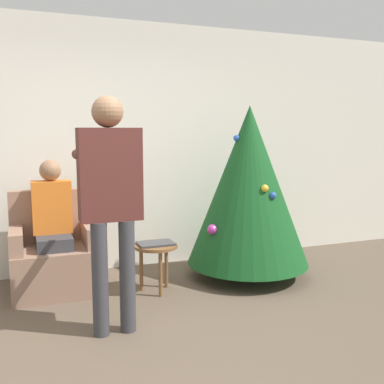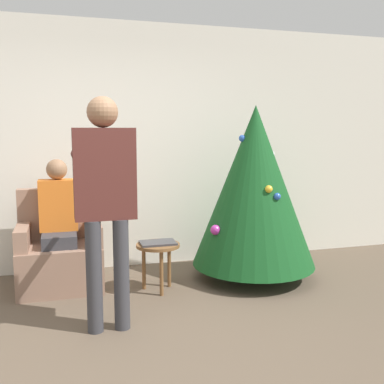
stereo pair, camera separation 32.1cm
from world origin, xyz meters
TOP-DOWN VIEW (x-y plane):
  - ground_plane at (0.00, 0.00)m, footprint 14.00×14.00m
  - wall_back at (0.00, 2.23)m, footprint 8.00×0.06m
  - christmas_tree at (1.37, 1.42)m, footprint 1.27×1.27m
  - armchair at (-0.57, 1.70)m, footprint 0.78×0.68m
  - person_seated at (-0.57, 1.67)m, footprint 0.36×0.46m
  - person_standing at (-0.22, 0.62)m, footprint 0.47×0.57m
  - side_stool at (0.33, 1.31)m, footprint 0.42×0.42m
  - laptop at (0.33, 1.31)m, footprint 0.34×0.23m

SIDE VIEW (x-z plane):
  - ground_plane at x=0.00m, z-range 0.00..0.00m
  - armchair at x=-0.57m, z-range -0.14..0.81m
  - side_stool at x=0.33m, z-range 0.16..0.62m
  - laptop at x=0.33m, z-range 0.46..0.48m
  - person_seated at x=-0.57m, z-range 0.06..1.32m
  - christmas_tree at x=1.37m, z-range 0.07..1.86m
  - person_standing at x=-0.22m, z-range 0.19..1.97m
  - wall_back at x=0.00m, z-range 0.00..2.70m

